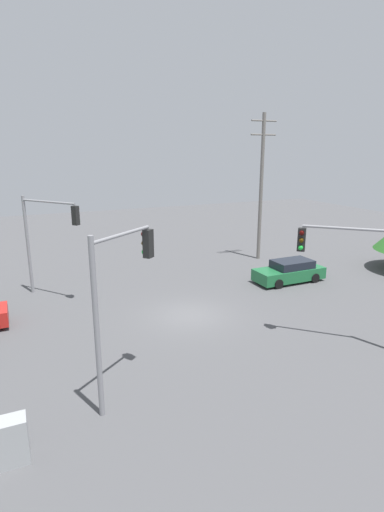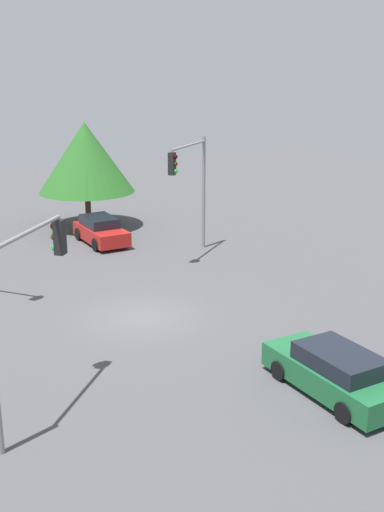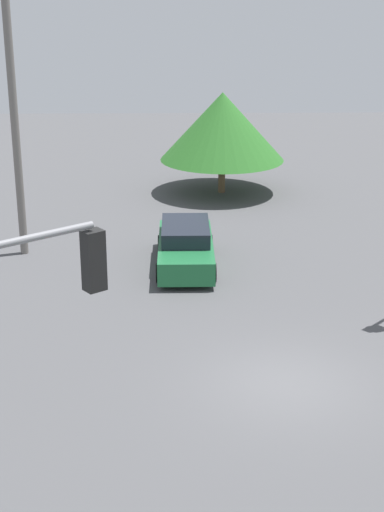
% 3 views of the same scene
% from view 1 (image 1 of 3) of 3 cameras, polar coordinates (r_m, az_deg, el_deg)
% --- Properties ---
extents(ground_plane, '(80.00, 80.00, 0.00)m').
position_cam_1_polar(ground_plane, '(21.60, -0.37, -8.44)').
color(ground_plane, '#4C4C4F').
extents(sedan_green, '(4.76, 1.98, 1.46)m').
position_cam_1_polar(sedan_green, '(27.46, 13.77, -2.16)').
color(sedan_green, '#1E6638').
rests_on(sedan_green, ground_plane).
extents(traffic_signal_main, '(3.25, 3.15, 5.56)m').
position_cam_1_polar(traffic_signal_main, '(18.65, 22.26, -0.83)').
color(traffic_signal_main, gray).
rests_on(traffic_signal_main, ground_plane).
extents(traffic_signal_cross, '(2.69, 2.21, 6.12)m').
position_cam_1_polar(traffic_signal_cross, '(13.60, -10.37, -4.23)').
color(traffic_signal_cross, gray).
rests_on(traffic_signal_cross, ground_plane).
extents(traffic_signal_aux, '(2.80, 3.53, 5.99)m').
position_cam_1_polar(traffic_signal_aux, '(24.52, -20.08, 3.62)').
color(traffic_signal_aux, gray).
rests_on(traffic_signal_aux, ground_plane).
extents(utility_pole_tall, '(2.20, 0.28, 11.27)m').
position_cam_1_polar(utility_pole_tall, '(31.97, 9.86, 10.00)').
color(utility_pole_tall, slate).
rests_on(utility_pole_tall, ground_plane).
extents(electrical_cabinet, '(1.11, 0.63, 1.38)m').
position_cam_1_polar(electrical_cabinet, '(13.30, -24.90, -22.99)').
color(electrical_cabinet, '#9EA0A3').
rests_on(electrical_cabinet, ground_plane).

